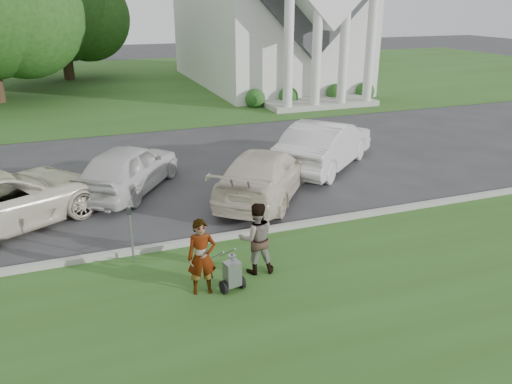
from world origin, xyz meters
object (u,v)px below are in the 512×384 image
person_right (256,239)px  striping_cart (232,274)px  person_left (202,258)px  parking_meter_near (131,227)px  car_b (128,168)px  car_a (2,199)px  car_d (325,144)px  tree_back (61,12)px  car_c (265,174)px

person_right → striping_cart: bearing=45.4°
person_left → parking_meter_near: size_ratio=1.15×
person_right → car_b: bearing=-63.1°
person_left → parking_meter_near: person_left is taller
car_a → car_b: size_ratio=1.23×
person_right → car_d: car_d is taller
tree_back → car_c: tree_back is taller
tree_back → car_b: bearing=-86.9°
tree_back → parking_meter_near: bearing=-88.3°
car_a → car_b: car_a is taller
car_c → car_b: bearing=11.1°
tree_back → car_b: size_ratio=2.18×
person_left → car_b: size_ratio=0.36×
person_right → car_b: 6.33m
person_right → car_c: (1.79, 4.13, -0.08)m
car_a → person_left: bearing=-169.8°
tree_back → parking_meter_near: size_ratio=6.96×
person_right → parking_meter_near: size_ratio=1.16×
striping_cart → parking_meter_near: parking_meter_near is taller
tree_back → person_left: (2.05, -31.58, -3.93)m
person_left → car_b: (-0.68, 6.41, -0.04)m
person_right → car_a: 6.99m
person_left → car_c: size_ratio=0.32×
car_a → striping_cart: bearing=-166.8°
tree_back → person_right: size_ratio=5.98×
parking_meter_near → car_a: size_ratio=0.25×
tree_back → car_c: bearing=-79.2°
person_left → striping_cart: bearing=-4.7°
person_left → car_a: person_left is taller
striping_cart → car_c: size_ratio=0.20×
person_left → car_d: (6.09, 6.43, 0.04)m
car_a → car_d: 10.26m
person_right → person_left: bearing=25.8°
parking_meter_near → car_a: 4.27m
tree_back → car_a: size_ratio=1.77×
striping_cart → person_right: person_right is taller
striping_cart → tree_back: bearing=83.6°
car_c → striping_cart: bearing=99.2°
car_c → car_d: size_ratio=0.98×
car_d → person_left: bearing=95.6°
striping_cart → car_b: size_ratio=0.23×
car_d → parking_meter_near: bearing=81.8°
person_left → car_d: car_d is taller
striping_cart → person_right: size_ratio=0.63×
person_left → person_right: 1.36m
tree_back → car_b: (1.37, -25.18, -3.98)m
tree_back → car_d: bearing=-72.1°
parking_meter_near → striping_cart: bearing=-47.4°
parking_meter_near → person_left: bearing=-56.4°
tree_back → car_a: (-2.01, -26.69, -3.97)m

